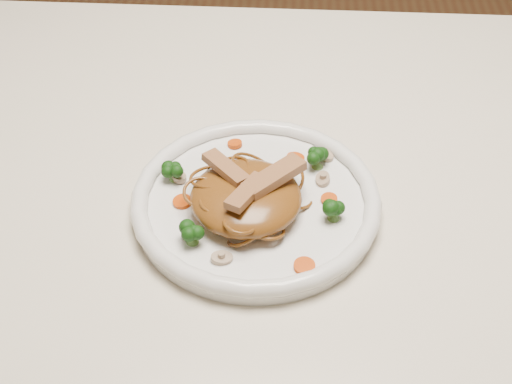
{
  "coord_description": "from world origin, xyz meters",
  "views": [
    {
      "loc": [
        -0.03,
        -0.67,
        1.32
      ],
      "look_at": [
        -0.07,
        -0.09,
        0.78
      ],
      "focal_mm": 49.05,
      "sensor_mm": 36.0,
      "label": 1
    }
  ],
  "objects": [
    {
      "name": "broccoli_1",
      "position": [
        -0.17,
        -0.05,
        0.78
      ],
      "size": [
        0.03,
        0.03,
        0.03
      ],
      "primitive_type": null,
      "rotation": [
        0.0,
        0.0,
        0.07
      ],
      "color": "#12440E",
      "rests_on": "plate"
    },
    {
      "name": "table",
      "position": [
        0.0,
        0.0,
        0.65
      ],
      "size": [
        1.2,
        0.8,
        0.75
      ],
      "color": "beige",
      "rests_on": "ground"
    },
    {
      "name": "mushroom_2",
      "position": [
        -0.16,
        -0.05,
        0.77
      ],
      "size": [
        0.03,
        0.03,
        0.01
      ],
      "primitive_type": "cylinder",
      "rotation": [
        0.0,
        0.0,
        -1.07
      ],
      "color": "tan",
      "rests_on": "plate"
    },
    {
      "name": "broccoli_2",
      "position": [
        -0.13,
        -0.15,
        0.78
      ],
      "size": [
        0.03,
        0.03,
        0.03
      ],
      "primitive_type": null,
      "rotation": [
        0.0,
        0.0,
        -0.37
      ],
      "color": "#12440E",
      "rests_on": "plate"
    },
    {
      "name": "carrot_1",
      "position": [
        -0.15,
        -0.09,
        0.77
      ],
      "size": [
        0.03,
        0.03,
        0.0
      ],
      "primitive_type": "cylinder",
      "rotation": [
        0.0,
        0.0,
        0.21
      ],
      "color": "#CA3907",
      "rests_on": "plate"
    },
    {
      "name": "broccoli_0",
      "position": [
        0.0,
        -0.02,
        0.78
      ],
      "size": [
        0.03,
        0.03,
        0.03
      ],
      "primitive_type": null,
      "rotation": [
        0.0,
        0.0,
        -0.21
      ],
      "color": "#12440E",
      "rests_on": "plate"
    },
    {
      "name": "chicken_a",
      "position": [
        -0.05,
        -0.09,
        0.81
      ],
      "size": [
        0.07,
        0.07,
        0.01
      ],
      "primitive_type": "cube",
      "rotation": [
        0.0,
        0.0,
        0.74
      ],
      "color": "#9F6D4B",
      "rests_on": "noodle_mound"
    },
    {
      "name": "noodle_mound",
      "position": [
        -0.08,
        -0.1,
        0.79
      ],
      "size": [
        0.16,
        0.16,
        0.04
      ],
      "primitive_type": "ellipsoid",
      "rotation": [
        0.0,
        0.0,
        -0.3
      ],
      "color": "brown",
      "rests_on": "plate"
    },
    {
      "name": "carrot_4",
      "position": [
        -0.01,
        -0.18,
        0.77
      ],
      "size": [
        0.03,
        0.03,
        0.0
      ],
      "primitive_type": "cylinder",
      "rotation": [
        0.0,
        0.0,
        0.31
      ],
      "color": "#CA3907",
      "rests_on": "plate"
    },
    {
      "name": "mushroom_3",
      "position": [
        0.01,
        -0.0,
        0.77
      ],
      "size": [
        0.04,
        0.04,
        0.01
      ],
      "primitive_type": "cylinder",
      "rotation": [
        0.0,
        0.0,
        2.34
      ],
      "color": "tan",
      "rests_on": "plate"
    },
    {
      "name": "plate",
      "position": [
        -0.07,
        -0.09,
        0.76
      ],
      "size": [
        0.37,
        0.37,
        0.02
      ],
      "primitive_type": "cylinder",
      "rotation": [
        0.0,
        0.0,
        0.37
      ],
      "color": "white",
      "rests_on": "table"
    },
    {
      "name": "carrot_0",
      "position": [
        -0.02,
        -0.01,
        0.77
      ],
      "size": [
        0.03,
        0.03,
        0.0
      ],
      "primitive_type": "cylinder",
      "rotation": [
        0.0,
        0.0,
        0.28
      ],
      "color": "#CA3907",
      "rests_on": "plate"
    },
    {
      "name": "mushroom_1",
      "position": [
        0.01,
        -0.05,
        0.77
      ],
      "size": [
        0.03,
        0.03,
        0.01
      ],
      "primitive_type": "cylinder",
      "rotation": [
        0.0,
        0.0,
        1.47
      ],
      "color": "tan",
      "rests_on": "plate"
    },
    {
      "name": "chicken_c",
      "position": [
        -0.07,
        -0.12,
        0.81
      ],
      "size": [
        0.05,
        0.07,
        0.01
      ],
      "primitive_type": "cube",
      "rotation": [
        0.0,
        0.0,
        4.23
      ],
      "color": "#9F6D4B",
      "rests_on": "noodle_mound"
    },
    {
      "name": "chicken_b",
      "position": [
        -0.1,
        -0.08,
        0.81
      ],
      "size": [
        0.06,
        0.06,
        0.01
      ],
      "primitive_type": "cube",
      "rotation": [
        0.0,
        0.0,
        2.37
      ],
      "color": "#9F6D4B",
      "rests_on": "noodle_mound"
    },
    {
      "name": "broccoli_3",
      "position": [
        0.02,
        -0.11,
        0.78
      ],
      "size": [
        0.03,
        0.03,
        0.03
      ],
      "primitive_type": null,
      "rotation": [
        0.0,
        0.0,
        0.18
      ],
      "color": "#12440E",
      "rests_on": "plate"
    },
    {
      "name": "mushroom_0",
      "position": [
        -0.1,
        -0.18,
        0.77
      ],
      "size": [
        0.03,
        0.03,
        0.01
      ],
      "primitive_type": "cylinder",
      "rotation": [
        0.0,
        0.0,
        0.19
      ],
      "color": "tan",
      "rests_on": "plate"
    },
    {
      "name": "carrot_3",
      "position": [
        -0.1,
        0.01,
        0.77
      ],
      "size": [
        0.02,
        0.02,
        0.0
      ],
      "primitive_type": "cylinder",
      "rotation": [
        0.0,
        0.0,
        -0.08
      ],
      "color": "#CA3907",
      "rests_on": "plate"
    },
    {
      "name": "carrot_2",
      "position": [
        0.02,
        -0.08,
        0.77
      ],
      "size": [
        0.02,
        0.02,
        0.0
      ],
      "primitive_type": "cylinder",
      "rotation": [
        0.0,
        0.0,
        0.22
      ],
      "color": "#CA3907",
      "rests_on": "plate"
    }
  ]
}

